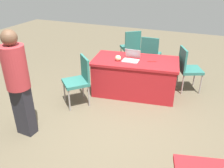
{
  "coord_description": "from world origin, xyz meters",
  "views": [
    {
      "loc": [
        -1.06,
        2.78,
        2.4
      ],
      "look_at": [
        0.06,
        0.01,
        0.9
      ],
      "focal_mm": 37.17,
      "sensor_mm": 36.0,
      "label": 1
    }
  ],
  "objects_px": {
    "table_foreground": "(135,76)",
    "chair_near_front": "(131,46)",
    "person_presenter": "(18,80)",
    "scissors_red": "(152,61)",
    "yarn_ball": "(118,58)",
    "chair_tucked_right": "(188,67)",
    "laptop_silver": "(131,58)",
    "chair_tucked_left": "(79,78)",
    "chair_aisle": "(150,53)"
  },
  "relations": [
    {
      "from": "chair_tucked_left",
      "to": "person_presenter",
      "type": "height_order",
      "value": "person_presenter"
    },
    {
      "from": "chair_tucked_right",
      "to": "chair_near_front",
      "type": "bearing_deg",
      "value": -143.44
    },
    {
      "from": "chair_aisle",
      "to": "chair_near_front",
      "type": "bearing_deg",
      "value": 155.4
    },
    {
      "from": "chair_tucked_left",
      "to": "chair_tucked_right",
      "type": "relative_size",
      "value": 1.0
    },
    {
      "from": "chair_aisle",
      "to": "yarn_ball",
      "type": "height_order",
      "value": "chair_aisle"
    },
    {
      "from": "table_foreground",
      "to": "chair_aisle",
      "type": "distance_m",
      "value": 1.14
    },
    {
      "from": "chair_tucked_right",
      "to": "scissors_red",
      "type": "bearing_deg",
      "value": -77.25
    },
    {
      "from": "laptop_silver",
      "to": "yarn_ball",
      "type": "xyz_separation_m",
      "value": [
        0.24,
        0.12,
        0.02
      ]
    },
    {
      "from": "chair_tucked_left",
      "to": "person_presenter",
      "type": "distance_m",
      "value": 1.25
    },
    {
      "from": "chair_near_front",
      "to": "chair_aisle",
      "type": "bearing_deg",
      "value": -62.02
    },
    {
      "from": "chair_tucked_left",
      "to": "chair_tucked_right",
      "type": "xyz_separation_m",
      "value": [
        -1.84,
        -1.34,
        0.0
      ]
    },
    {
      "from": "laptop_silver",
      "to": "chair_near_front",
      "type": "bearing_deg",
      "value": -73.37
    },
    {
      "from": "chair_tucked_left",
      "to": "person_presenter",
      "type": "relative_size",
      "value": 0.56
    },
    {
      "from": "chair_near_front",
      "to": "person_presenter",
      "type": "distance_m",
      "value": 3.43
    },
    {
      "from": "chair_tucked_left",
      "to": "chair_aisle",
      "type": "relative_size",
      "value": 1.0
    },
    {
      "from": "chair_near_front",
      "to": "chair_aisle",
      "type": "xyz_separation_m",
      "value": [
        -0.58,
        0.27,
        -0.03
      ]
    },
    {
      "from": "scissors_red",
      "to": "chair_tucked_left",
      "type": "bearing_deg",
      "value": 17.79
    },
    {
      "from": "yarn_ball",
      "to": "chair_near_front",
      "type": "bearing_deg",
      "value": -81.95
    },
    {
      "from": "chair_tucked_right",
      "to": "scissors_red",
      "type": "relative_size",
      "value": 5.26
    },
    {
      "from": "chair_aisle",
      "to": "table_foreground",
      "type": "bearing_deg",
      "value": -92.3
    },
    {
      "from": "table_foreground",
      "to": "chair_near_front",
      "type": "height_order",
      "value": "chair_near_front"
    },
    {
      "from": "chair_tucked_left",
      "to": "laptop_silver",
      "type": "distance_m",
      "value": 1.12
    },
    {
      "from": "table_foreground",
      "to": "chair_near_front",
      "type": "relative_size",
      "value": 1.86
    },
    {
      "from": "laptop_silver",
      "to": "scissors_red",
      "type": "xyz_separation_m",
      "value": [
        -0.4,
        -0.09,
        -0.04
      ]
    },
    {
      "from": "table_foreground",
      "to": "laptop_silver",
      "type": "xyz_separation_m",
      "value": [
        0.07,
        0.05,
        0.41
      ]
    },
    {
      "from": "table_foreground",
      "to": "person_presenter",
      "type": "relative_size",
      "value": 1.08
    },
    {
      "from": "chair_aisle",
      "to": "scissors_red",
      "type": "relative_size",
      "value": 5.25
    },
    {
      "from": "chair_tucked_right",
      "to": "person_presenter",
      "type": "distance_m",
      "value": 3.33
    },
    {
      "from": "chair_near_front",
      "to": "scissors_red",
      "type": "height_order",
      "value": "chair_near_front"
    },
    {
      "from": "chair_aisle",
      "to": "person_presenter",
      "type": "distance_m",
      "value": 3.35
    },
    {
      "from": "table_foreground",
      "to": "scissors_red",
      "type": "distance_m",
      "value": 0.5
    },
    {
      "from": "person_presenter",
      "to": "laptop_silver",
      "type": "relative_size",
      "value": 5.19
    },
    {
      "from": "table_foreground",
      "to": "chair_tucked_left",
      "type": "relative_size",
      "value": 1.92
    },
    {
      "from": "chair_tucked_left",
      "to": "scissors_red",
      "type": "relative_size",
      "value": 5.24
    },
    {
      "from": "chair_tucked_left",
      "to": "person_presenter",
      "type": "xyz_separation_m",
      "value": [
        0.36,
        1.13,
        0.4
      ]
    },
    {
      "from": "laptop_silver",
      "to": "yarn_ball",
      "type": "bearing_deg",
      "value": 26.11
    },
    {
      "from": "person_presenter",
      "to": "scissors_red",
      "type": "height_order",
      "value": "person_presenter"
    },
    {
      "from": "table_foreground",
      "to": "chair_aisle",
      "type": "bearing_deg",
      "value": -92.53
    },
    {
      "from": "chair_near_front",
      "to": "scissors_red",
      "type": "relative_size",
      "value": 5.42
    },
    {
      "from": "chair_near_front",
      "to": "scissors_red",
      "type": "bearing_deg",
      "value": -94.84
    },
    {
      "from": "yarn_ball",
      "to": "chair_tucked_left",
      "type": "bearing_deg",
      "value": 49.93
    },
    {
      "from": "chair_near_front",
      "to": "chair_tucked_right",
      "type": "bearing_deg",
      "value": -67.15
    },
    {
      "from": "chair_aisle",
      "to": "chair_tucked_right",
      "type": "bearing_deg",
      "value": -32.68
    },
    {
      "from": "laptop_silver",
      "to": "scissors_red",
      "type": "distance_m",
      "value": 0.41
    },
    {
      "from": "chair_tucked_right",
      "to": "person_presenter",
      "type": "height_order",
      "value": "person_presenter"
    },
    {
      "from": "person_presenter",
      "to": "scissors_red",
      "type": "relative_size",
      "value": 9.32
    },
    {
      "from": "person_presenter",
      "to": "laptop_silver",
      "type": "xyz_separation_m",
      "value": [
        -1.13,
        -1.89,
        -0.16
      ]
    },
    {
      "from": "yarn_ball",
      "to": "scissors_red",
      "type": "distance_m",
      "value": 0.68
    },
    {
      "from": "chair_tucked_left",
      "to": "chair_aisle",
      "type": "xyz_separation_m",
      "value": [
        -0.9,
        -1.95,
        0.0
      ]
    },
    {
      "from": "table_foreground",
      "to": "chair_near_front",
      "type": "distance_m",
      "value": 1.51
    }
  ]
}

